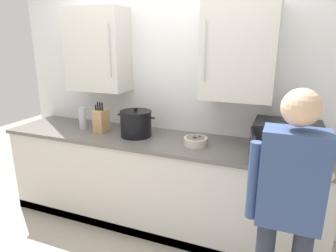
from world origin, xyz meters
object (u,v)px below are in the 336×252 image
object	(u,v)px
thermos_flask	(83,118)
knife_block	(101,121)
person_figure	(289,201)
microwave_oven	(283,138)
fruit_bowl	(196,141)
stock_pot	(136,124)

from	to	relation	value
thermos_flask	knife_block	bearing A→B (deg)	-4.36
person_figure	microwave_oven	bearing A→B (deg)	93.80
fruit_bowl	thermos_flask	bearing A→B (deg)	177.76
microwave_oven	stock_pot	world-z (taller)	stock_pot
fruit_bowl	stock_pot	xyz separation A→B (m)	(-0.62, 0.04, 0.09)
stock_pot	person_figure	xyz separation A→B (m)	(1.40, -0.82, -0.09)
stock_pot	knife_block	distance (m)	0.39
knife_block	person_figure	world-z (taller)	person_figure
microwave_oven	thermos_flask	size ratio (longest dim) A/B	3.30
knife_block	person_figure	xyz separation A→B (m)	(1.79, -0.81, -0.08)
fruit_bowl	knife_block	world-z (taller)	knife_block
fruit_bowl	person_figure	distance (m)	1.10
knife_block	microwave_oven	bearing A→B (deg)	1.70
microwave_oven	fruit_bowl	world-z (taller)	microwave_oven
microwave_oven	knife_block	bearing A→B (deg)	-178.30
thermos_flask	person_figure	size ratio (longest dim) A/B	0.15
fruit_bowl	person_figure	size ratio (longest dim) A/B	0.13
microwave_oven	knife_block	size ratio (longest dim) A/B	2.42
fruit_bowl	person_figure	bearing A→B (deg)	-45.09
microwave_oven	person_figure	distance (m)	0.87
thermos_flask	knife_block	world-z (taller)	knife_block
fruit_bowl	knife_block	xyz separation A→B (m)	(-1.01, 0.03, 0.08)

